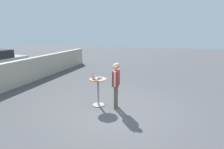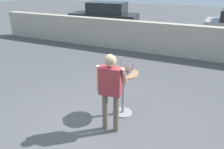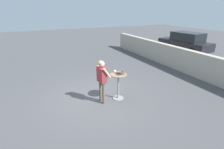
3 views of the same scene
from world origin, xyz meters
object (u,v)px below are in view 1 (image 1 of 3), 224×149
laptop (97,77)px  coffee_mug (96,79)px  standing_person (116,80)px  cafe_table (98,89)px

laptop → coffee_mug: (-0.22, -0.08, -0.01)m
laptop → standing_person: standing_person is taller
laptop → standing_person: bearing=-90.5°
laptop → standing_person: 0.73m
laptop → standing_person: size_ratio=0.19×
laptop → standing_person: (-0.01, -0.73, -0.03)m
coffee_mug → standing_person: (0.22, -0.65, -0.02)m
standing_person → coffee_mug: bearing=108.6°
cafe_table → laptop: laptop is taller
cafe_table → coffee_mug: (-0.22, -0.03, 0.42)m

